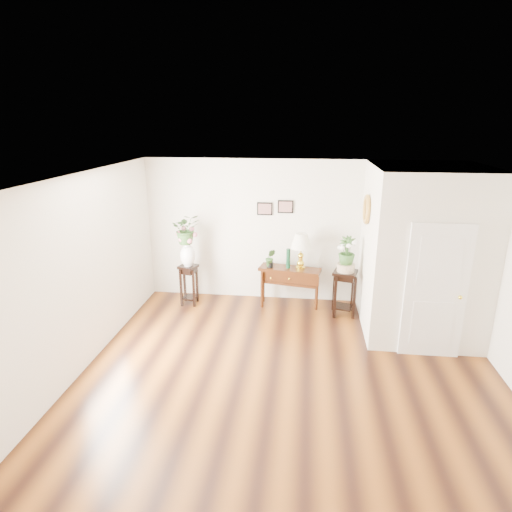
% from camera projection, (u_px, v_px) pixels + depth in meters
% --- Properties ---
extents(floor, '(6.00, 5.50, 0.02)m').
position_uv_depth(floor, '(290.00, 373.00, 6.17)').
color(floor, brown).
rests_on(floor, ground).
extents(ceiling, '(6.00, 5.50, 0.02)m').
position_uv_depth(ceiling, '(295.00, 178.00, 5.31)').
color(ceiling, white).
rests_on(ceiling, ground).
extents(wall_back, '(6.00, 0.02, 2.80)m').
position_uv_depth(wall_back, '(298.00, 232.00, 8.34)').
color(wall_back, silver).
rests_on(wall_back, ground).
extents(wall_front, '(6.00, 0.02, 2.80)m').
position_uv_depth(wall_front, '(278.00, 419.00, 3.14)').
color(wall_front, silver).
rests_on(wall_front, ground).
extents(wall_left, '(0.02, 5.50, 2.80)m').
position_uv_depth(wall_left, '(81.00, 274.00, 6.08)').
color(wall_left, silver).
rests_on(wall_left, ground).
extents(partition, '(1.80, 1.95, 2.80)m').
position_uv_depth(partition, '(422.00, 250.00, 7.18)').
color(partition, silver).
rests_on(partition, floor).
extents(door, '(0.90, 0.05, 2.10)m').
position_uv_depth(door, '(435.00, 292.00, 6.34)').
color(door, silver).
rests_on(door, floor).
extents(art_print_left, '(0.30, 0.02, 0.25)m').
position_uv_depth(art_print_left, '(265.00, 209.00, 8.26)').
color(art_print_left, black).
rests_on(art_print_left, wall_back).
extents(art_print_right, '(0.30, 0.02, 0.25)m').
position_uv_depth(art_print_right, '(285.00, 207.00, 8.20)').
color(art_print_right, black).
rests_on(art_print_right, wall_back).
extents(wall_ornament, '(0.07, 0.51, 0.51)m').
position_uv_depth(wall_ornament, '(367.00, 209.00, 7.21)').
color(wall_ornament, '#B68738').
rests_on(wall_ornament, partition).
extents(console_table, '(1.22, 0.60, 0.78)m').
position_uv_depth(console_table, '(290.00, 287.00, 8.31)').
color(console_table, black).
rests_on(console_table, floor).
extents(table_lamp, '(0.47, 0.47, 0.70)m').
position_uv_depth(table_lamp, '(301.00, 251.00, 8.06)').
color(table_lamp, yellow).
rests_on(table_lamp, console_table).
extents(green_vase, '(0.08, 0.08, 0.38)m').
position_uv_depth(green_vase, '(288.00, 259.00, 8.14)').
color(green_vase, '#0D3520').
rests_on(green_vase, console_table).
extents(potted_plant, '(0.20, 0.16, 0.35)m').
position_uv_depth(potted_plant, '(270.00, 259.00, 8.18)').
color(potted_plant, '#2B5222').
rests_on(potted_plant, console_table).
extents(plant_stand_a, '(0.39, 0.39, 0.80)m').
position_uv_depth(plant_stand_a, '(189.00, 285.00, 8.39)').
color(plant_stand_a, black).
rests_on(plant_stand_a, floor).
extents(porcelain_vase, '(0.30, 0.30, 0.50)m').
position_uv_depth(porcelain_vase, '(188.00, 254.00, 8.20)').
color(porcelain_vase, white).
rests_on(porcelain_vase, plant_stand_a).
extents(lily_arrangement, '(0.65, 0.61, 0.58)m').
position_uv_depth(lily_arrangement, '(186.00, 231.00, 8.06)').
color(lily_arrangement, '#2B5222').
rests_on(lily_arrangement, porcelain_vase).
extents(plant_stand_b, '(0.50, 0.50, 0.86)m').
position_uv_depth(plant_stand_b, '(344.00, 293.00, 7.92)').
color(plant_stand_b, black).
rests_on(plant_stand_b, floor).
extents(ceramic_bowl, '(0.40, 0.40, 0.14)m').
position_uv_depth(ceramic_bowl, '(346.00, 267.00, 7.77)').
color(ceramic_bowl, beige).
rests_on(ceramic_bowl, plant_stand_b).
extents(narcissus, '(0.31, 0.31, 0.53)m').
position_uv_depth(narcissus, '(347.00, 251.00, 7.68)').
color(narcissus, '#2B5222').
rests_on(narcissus, ceramic_bowl).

